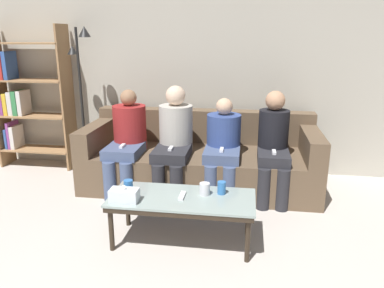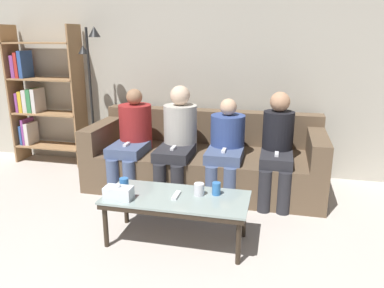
% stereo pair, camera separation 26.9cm
% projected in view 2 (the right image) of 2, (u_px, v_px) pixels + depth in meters
% --- Properties ---
extents(wall_back, '(12.00, 0.06, 2.60)m').
position_uv_depth(wall_back, '(215.00, 64.00, 4.42)').
color(wall_back, '#B7B2A3').
rests_on(wall_back, ground_plane).
extents(couch, '(2.52, 0.98, 0.79)m').
position_uv_depth(couch, '(205.00, 160.00, 4.18)').
color(couch, brown).
rests_on(couch, ground_plane).
extents(coffee_table, '(1.15, 0.51, 0.40)m').
position_uv_depth(coffee_table, '(176.00, 201.00, 2.99)').
color(coffee_table, '#8C9E99').
rests_on(coffee_table, ground_plane).
extents(cup_near_left, '(0.08, 0.08, 0.10)m').
position_uv_depth(cup_near_left, '(199.00, 189.00, 2.99)').
color(cup_near_left, silver).
rests_on(cup_near_left, coffee_table).
extents(cup_near_right, '(0.07, 0.07, 0.12)m').
position_uv_depth(cup_near_right, '(124.00, 185.00, 3.05)').
color(cup_near_right, '#3372BF').
rests_on(cup_near_right, coffee_table).
extents(cup_far_center, '(0.07, 0.07, 0.10)m').
position_uv_depth(cup_far_center, '(216.00, 189.00, 3.00)').
color(cup_far_center, '#3372BF').
rests_on(cup_far_center, coffee_table).
extents(tissue_box, '(0.22, 0.12, 0.13)m').
position_uv_depth(tissue_box, '(119.00, 193.00, 2.92)').
color(tissue_box, silver).
rests_on(tissue_box, coffee_table).
extents(game_remote, '(0.04, 0.15, 0.02)m').
position_uv_depth(game_remote, '(176.00, 195.00, 2.98)').
color(game_remote, white).
rests_on(game_remote, coffee_table).
extents(bookshelf, '(0.94, 0.32, 1.76)m').
position_uv_depth(bookshelf, '(39.00, 97.00, 4.83)').
color(bookshelf, '#9E754C').
rests_on(bookshelf, ground_plane).
extents(standing_lamp, '(0.31, 0.26, 1.73)m').
position_uv_depth(standing_lamp, '(92.00, 85.00, 4.45)').
color(standing_lamp, black).
rests_on(standing_lamp, ground_plane).
extents(seated_person_left_end, '(0.36, 0.70, 1.08)m').
position_uv_depth(seated_person_left_end, '(132.00, 136.00, 4.07)').
color(seated_person_left_end, '#47567A').
rests_on(seated_person_left_end, ground_plane).
extents(seated_person_mid_left, '(0.36, 0.72, 1.13)m').
position_uv_depth(seated_person_mid_left, '(178.00, 137.00, 3.95)').
color(seated_person_mid_left, '#28282D').
rests_on(seated_person_mid_left, ground_plane).
extents(seated_person_mid_right, '(0.36, 0.66, 1.01)m').
position_uv_depth(seated_person_mid_right, '(226.00, 145.00, 3.85)').
color(seated_person_mid_right, '#47567A').
rests_on(seated_person_mid_right, ground_plane).
extents(seated_person_right_end, '(0.31, 0.64, 1.10)m').
position_uv_depth(seated_person_right_end, '(277.00, 145.00, 3.73)').
color(seated_person_right_end, '#28282D').
rests_on(seated_person_right_end, ground_plane).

